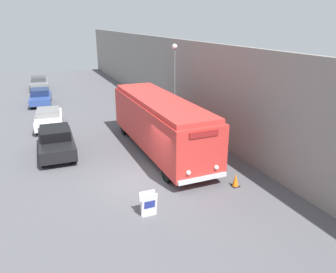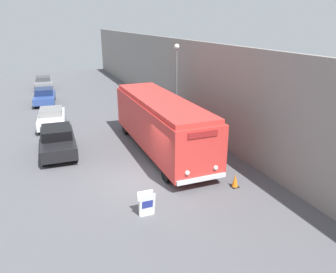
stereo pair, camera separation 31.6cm
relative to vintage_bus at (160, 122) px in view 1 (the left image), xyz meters
The scene contains 10 objects.
ground_plane 4.44m from the vintage_bus, 123.67° to the right, with size 80.00×80.00×0.00m, color #56565B.
building_wall_right 7.81m from the vintage_bus, 59.32° to the left, with size 0.30×60.00×6.17m.
vintage_bus is the anchor object (origin of this frame).
sign_board 7.07m from the vintage_bus, 115.57° to the right, with size 0.66×0.38×1.02m.
streetlamp 5.16m from the vintage_bus, 55.65° to the left, with size 0.36×0.36×5.97m.
parked_car_near 6.20m from the vintage_bus, 161.14° to the left, with size 2.09×4.73×1.57m.
parked_car_mid 9.54m from the vintage_bus, 127.79° to the left, with size 2.23×4.41×1.37m.
parked_car_far 16.39m from the vintage_bus, 111.48° to the left, with size 2.20×4.52×1.45m.
parked_car_distant 23.46m from the vintage_bus, 104.29° to the left, with size 1.93×4.54×1.44m.
traffic_cone 6.00m from the vintage_bus, 73.65° to the right, with size 0.36×0.36×0.65m.
Camera 1 is at (-4.54, -13.77, 7.49)m, focal length 35.00 mm.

